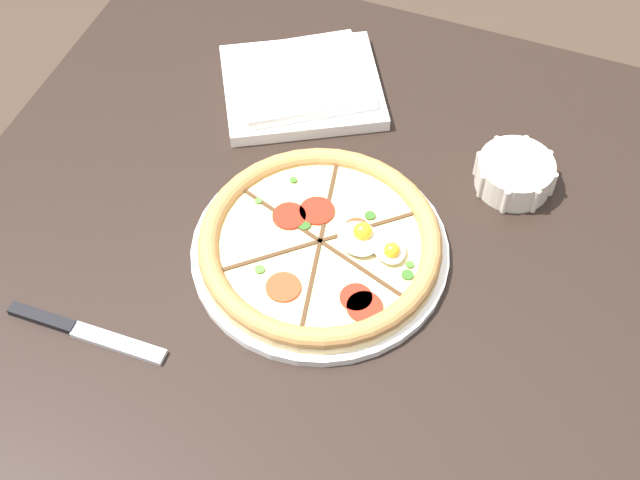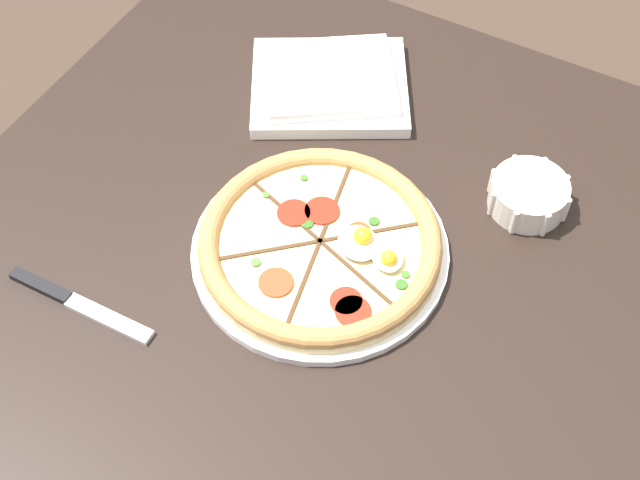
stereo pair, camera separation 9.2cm
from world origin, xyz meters
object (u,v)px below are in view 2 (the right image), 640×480
Objects in this scene: dining_table at (361,304)px; knife_main at (78,304)px; ramekin_bowl at (529,194)px; pizza at (321,245)px; napkin_folded at (329,83)px.

dining_table is 5.36× the size of knife_main.
knife_main is (-0.43, -0.42, -0.02)m from ramekin_bowl.
ramekin_bowl is at bearing 51.61° from dining_table.
ramekin_bowl is 0.54× the size of knife_main.
pizza is 1.13× the size of napkin_folded.
dining_table is 0.34m from napkin_folded.
pizza is at bearing -134.99° from ramekin_bowl.
dining_table is 3.79× the size of napkin_folded.
ramekin_bowl reaches higher than dining_table.
dining_table is 0.38m from knife_main.
napkin_folded is at bearing 126.55° from dining_table.
pizza is 0.30m from napkin_folded.
pizza is 2.98× the size of ramekin_bowl.
dining_table is at bearing 16.42° from pizza.
pizza is 0.31m from knife_main.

